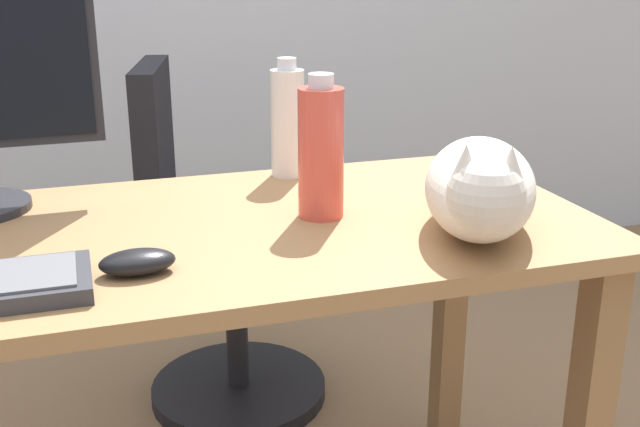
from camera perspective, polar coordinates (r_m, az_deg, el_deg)
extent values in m
cube|color=#9E7247|center=(1.33, -10.27, -1.83)|extent=(1.44, 0.65, 0.03)
cube|color=olive|center=(1.90, 9.51, -7.53)|extent=(0.06, 0.06, 0.71)
cylinder|color=black|center=(2.24, -5.97, -12.69)|extent=(0.48, 0.48, 0.04)
cylinder|color=black|center=(2.14, -6.16, -7.80)|extent=(0.06, 0.06, 0.47)
cylinder|color=black|center=(2.04, -6.41, -1.14)|extent=(0.44, 0.44, 0.06)
cube|color=black|center=(1.99, -12.07, 4.96)|extent=(0.14, 0.36, 0.40)
ellipsoid|color=silver|center=(1.31, 11.65, 1.95)|extent=(0.33, 0.40, 0.15)
sphere|color=silver|center=(1.09, 12.09, 1.29)|extent=(0.11, 0.11, 0.11)
cone|color=silver|center=(1.08, 13.87, 3.71)|extent=(0.04, 0.04, 0.04)
cone|color=silver|center=(1.08, 10.66, 3.89)|extent=(0.04, 0.04, 0.04)
cylinder|color=silver|center=(1.58, 12.75, 2.63)|extent=(0.04, 0.18, 0.03)
ellipsoid|color=black|center=(1.15, -13.27, -3.48)|extent=(0.11, 0.06, 0.04)
cylinder|color=#D84C3D|center=(1.34, 0.06, 4.43)|extent=(0.08, 0.08, 0.23)
cylinder|color=silver|center=(1.32, 0.06, 9.73)|extent=(0.04, 0.04, 0.02)
cylinder|color=silver|center=(1.60, -2.39, 6.61)|extent=(0.07, 0.07, 0.22)
cylinder|color=silver|center=(1.58, -2.45, 10.93)|extent=(0.04, 0.04, 0.02)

